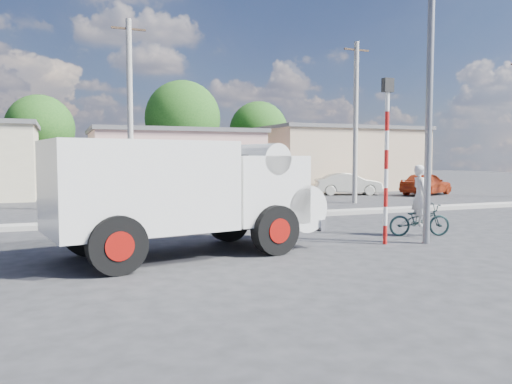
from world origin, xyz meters
name	(u,v)px	position (x,y,z in m)	size (l,w,h in m)	color
ground_plane	(303,265)	(0.00, 0.00, 0.00)	(120.00, 120.00, 0.00)	#27272A
median	(203,219)	(0.00, 8.00, 0.08)	(40.00, 0.80, 0.16)	#99968E
truck	(190,192)	(-1.94, 2.05, 1.48)	(6.78, 3.54, 2.67)	black
bicycle	(419,220)	(4.97, 2.29, 0.47)	(0.63, 1.80, 0.95)	black
cyclist	(420,206)	(4.97, 2.29, 0.89)	(0.65, 0.43, 1.79)	silver
car_cream	(348,184)	(11.72, 16.93, 0.67)	(1.41, 4.05, 1.33)	silver
car_red	(426,184)	(16.12, 15.11, 0.69)	(1.64, 4.07, 1.39)	#A43212
traffic_pole	(387,146)	(3.20, 1.50, 2.59)	(0.28, 0.18, 4.36)	red
streetlight	(425,55)	(4.14, 1.20, 4.96)	(2.34, 0.22, 9.00)	slate
building_row	(160,160)	(1.10, 22.00, 2.13)	(37.80, 7.30, 4.44)	beige
tree_row	(96,122)	(-2.27, 28.62, 4.83)	(34.13, 7.32, 8.10)	#38281E
utility_poles	(248,119)	(3.25, 12.00, 4.07)	(35.40, 0.24, 8.00)	#99968E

